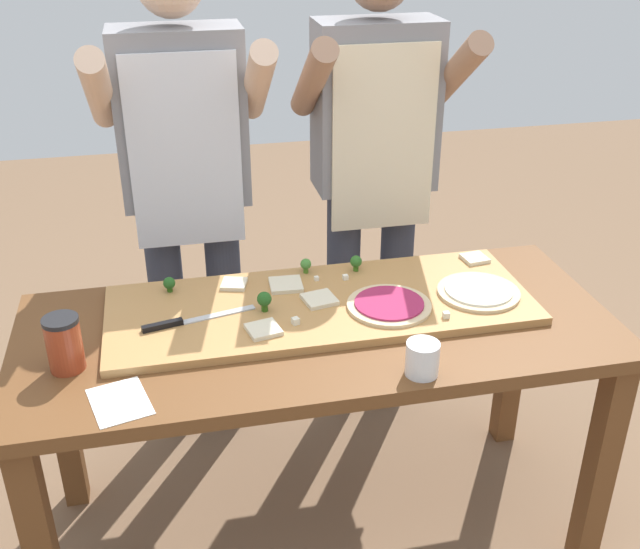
{
  "coord_description": "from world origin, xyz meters",
  "views": [
    {
      "loc": [
        -0.37,
        -1.73,
        1.82
      ],
      "look_at": [
        0.03,
        0.13,
        0.84
      ],
      "focal_mm": 42.3,
      "sensor_mm": 36.0,
      "label": 1
    }
  ],
  "objects_px": {
    "prep_table": "(318,357)",
    "pizza_slice_center": "(286,285)",
    "cook_left": "(186,172)",
    "broccoli_floret_center_right": "(264,300)",
    "flour_cup": "(422,360)",
    "recipe_note": "(120,402)",
    "chefs_knife": "(183,321)",
    "cheese_crumble_b": "(345,277)",
    "cook_right": "(374,159)",
    "pizza_slice_near_left": "(263,330)",
    "pizza_whole_beet_magenta": "(389,305)",
    "broccoli_floret_center_left": "(306,265)",
    "cheese_crumble_c": "(446,315)",
    "broccoli_floret_front_left": "(169,284)",
    "pizza_slice_far_left": "(475,258)",
    "cheese_crumble_d": "(295,321)",
    "sauce_jar": "(64,344)",
    "pizza_whole_white_garlic": "(479,291)",
    "pizza_slice_far_right": "(319,299)",
    "broccoli_floret_front_right": "(356,262)",
    "cheese_crumble_a": "(317,278)",
    "pizza_slice_near_right": "(234,284)"
  },
  "relations": [
    {
      "from": "chefs_knife",
      "to": "pizza_slice_near_left",
      "type": "distance_m",
      "value": 0.22
    },
    {
      "from": "cheese_crumble_b",
      "to": "recipe_note",
      "type": "distance_m",
      "value": 0.79
    },
    {
      "from": "pizza_slice_center",
      "to": "pizza_slice_far_left",
      "type": "bearing_deg",
      "value": 4.34
    },
    {
      "from": "pizza_slice_near_right",
      "to": "pizza_slice_far_right",
      "type": "bearing_deg",
      "value": -32.4
    },
    {
      "from": "pizza_slice_far_left",
      "to": "prep_table",
      "type": "bearing_deg",
      "value": -156.75
    },
    {
      "from": "recipe_note",
      "to": "pizza_whole_beet_magenta",
      "type": "bearing_deg",
      "value": 19.21
    },
    {
      "from": "pizza_slice_far_right",
      "to": "broccoli_floret_front_left",
      "type": "height_order",
      "value": "broccoli_floret_front_left"
    },
    {
      "from": "flour_cup",
      "to": "cook_right",
      "type": "relative_size",
      "value": 0.05
    },
    {
      "from": "cheese_crumble_b",
      "to": "pizza_whole_white_garlic",
      "type": "bearing_deg",
      "value": -25.17
    },
    {
      "from": "pizza_whole_beet_magenta",
      "to": "cheese_crumble_c",
      "type": "relative_size",
      "value": 14.04
    },
    {
      "from": "pizza_slice_center",
      "to": "cook_left",
      "type": "xyz_separation_m",
      "value": [
        -0.25,
        0.42,
        0.22
      ]
    },
    {
      "from": "prep_table",
      "to": "cook_left",
      "type": "bearing_deg",
      "value": 116.47
    },
    {
      "from": "broccoli_floret_center_left",
      "to": "cook_left",
      "type": "distance_m",
      "value": 0.51
    },
    {
      "from": "prep_table",
      "to": "pizza_slice_center",
      "type": "height_order",
      "value": "pizza_slice_center"
    },
    {
      "from": "prep_table",
      "to": "pizza_slice_near_right",
      "type": "height_order",
      "value": "pizza_slice_near_right"
    },
    {
      "from": "pizza_whole_white_garlic",
      "to": "cheese_crumble_c",
      "type": "relative_size",
      "value": 14.07
    },
    {
      "from": "broccoli_floret_front_left",
      "to": "flour_cup",
      "type": "relative_size",
      "value": 0.52
    },
    {
      "from": "pizza_slice_far_right",
      "to": "broccoli_floret_center_right",
      "type": "height_order",
      "value": "broccoli_floret_center_right"
    },
    {
      "from": "pizza_slice_center",
      "to": "cook_left",
      "type": "relative_size",
      "value": 0.06
    },
    {
      "from": "flour_cup",
      "to": "recipe_note",
      "type": "height_order",
      "value": "flour_cup"
    },
    {
      "from": "pizza_whole_beet_magenta",
      "to": "broccoli_floret_center_left",
      "type": "height_order",
      "value": "broccoli_floret_center_left"
    },
    {
      "from": "cheese_crumble_b",
      "to": "cheese_crumble_c",
      "type": "relative_size",
      "value": 0.87
    },
    {
      "from": "pizza_slice_near_right",
      "to": "cook_left",
      "type": "relative_size",
      "value": 0.04
    },
    {
      "from": "pizza_slice_far_right",
      "to": "cheese_crumble_d",
      "type": "xyz_separation_m",
      "value": [
        -0.09,
        -0.11,
        0.0
      ]
    },
    {
      "from": "recipe_note",
      "to": "chefs_knife",
      "type": "bearing_deg",
      "value": 60.26
    },
    {
      "from": "pizza_whole_beet_magenta",
      "to": "broccoli_floret_front_left",
      "type": "bearing_deg",
      "value": 159.47
    },
    {
      "from": "cheese_crumble_d",
      "to": "sauce_jar",
      "type": "relative_size",
      "value": 0.13
    },
    {
      "from": "broccoli_floret_center_right",
      "to": "flour_cup",
      "type": "height_order",
      "value": "flour_cup"
    },
    {
      "from": "broccoli_floret_front_right",
      "to": "cook_right",
      "type": "height_order",
      "value": "cook_right"
    },
    {
      "from": "broccoli_floret_center_right",
      "to": "cheese_crumble_c",
      "type": "distance_m",
      "value": 0.5
    },
    {
      "from": "prep_table",
      "to": "pizza_slice_far_left",
      "type": "relative_size",
      "value": 22.42
    },
    {
      "from": "prep_table",
      "to": "pizza_whole_beet_magenta",
      "type": "bearing_deg",
      "value": 2.97
    },
    {
      "from": "cook_right",
      "to": "pizza_slice_far_left",
      "type": "bearing_deg",
      "value": -58.65
    },
    {
      "from": "prep_table",
      "to": "pizza_slice_near_right",
      "type": "bearing_deg",
      "value": 131.83
    },
    {
      "from": "flour_cup",
      "to": "cook_right",
      "type": "xyz_separation_m",
      "value": [
        0.13,
        0.89,
        0.21
      ]
    },
    {
      "from": "cheese_crumble_a",
      "to": "cook_left",
      "type": "bearing_deg",
      "value": 130.63
    },
    {
      "from": "pizza_slice_near_right",
      "to": "recipe_note",
      "type": "xyz_separation_m",
      "value": [
        -0.32,
        -0.47,
        -0.03
      ]
    },
    {
      "from": "chefs_knife",
      "to": "pizza_slice_far_left",
      "type": "xyz_separation_m",
      "value": [
        0.92,
        0.19,
        0.0
      ]
    },
    {
      "from": "pizza_slice_center",
      "to": "recipe_note",
      "type": "xyz_separation_m",
      "value": [
        -0.47,
        -0.44,
        -0.03
      ]
    },
    {
      "from": "pizza_whole_white_garlic",
      "to": "pizza_slice_far_right",
      "type": "bearing_deg",
      "value": 173.33
    },
    {
      "from": "chefs_knife",
      "to": "sauce_jar",
      "type": "xyz_separation_m",
      "value": [
        -0.29,
        -0.12,
        0.04
      ]
    },
    {
      "from": "broccoli_floret_front_left",
      "to": "cook_right",
      "type": "relative_size",
      "value": 0.03
    },
    {
      "from": "pizza_whole_beet_magenta",
      "to": "cook_right",
      "type": "distance_m",
      "value": 0.65
    },
    {
      "from": "chefs_knife",
      "to": "pizza_slice_near_left",
      "type": "bearing_deg",
      "value": -23.18
    },
    {
      "from": "pizza_slice_center",
      "to": "cook_left",
      "type": "height_order",
      "value": "cook_left"
    },
    {
      "from": "flour_cup",
      "to": "cheese_crumble_c",
      "type": "bearing_deg",
      "value": 55.62
    },
    {
      "from": "broccoli_floret_center_left",
      "to": "cheese_crumble_c",
      "type": "relative_size",
      "value": 2.72
    },
    {
      "from": "pizza_slice_center",
      "to": "cheese_crumble_c",
      "type": "distance_m",
      "value": 0.48
    },
    {
      "from": "sauce_jar",
      "to": "pizza_whole_beet_magenta",
      "type": "bearing_deg",
      "value": 5.65
    },
    {
      "from": "cheese_crumble_b",
      "to": "cook_right",
      "type": "xyz_separation_m",
      "value": [
        0.2,
        0.41,
        0.22
      ]
    }
  ]
}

